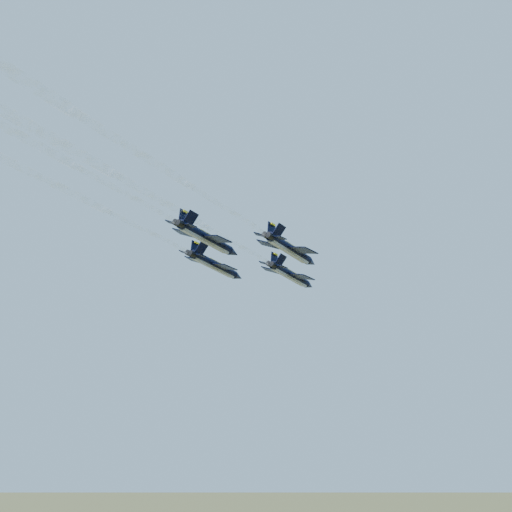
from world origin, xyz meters
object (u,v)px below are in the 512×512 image
at_px(jet_left, 215,265).
at_px(jet_slot, 207,238).
at_px(jet_lead, 291,275).
at_px(jet_right, 291,249).

bearing_deg(jet_left, jet_slot, -55.03).
height_order(jet_lead, jet_left, same).
height_order(jet_right, jet_slot, same).
height_order(jet_left, jet_slot, same).
relative_size(jet_lead, jet_slot, 1.00).
relative_size(jet_left, jet_right, 1.00).
xyz_separation_m(jet_lead, jet_right, (5.87, -14.76, 0.00)).
distance_m(jet_lead, jet_slot, 26.71).
xyz_separation_m(jet_lead, jet_slot, (-5.27, -26.19, 0.00)).
distance_m(jet_left, jet_right, 17.28).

